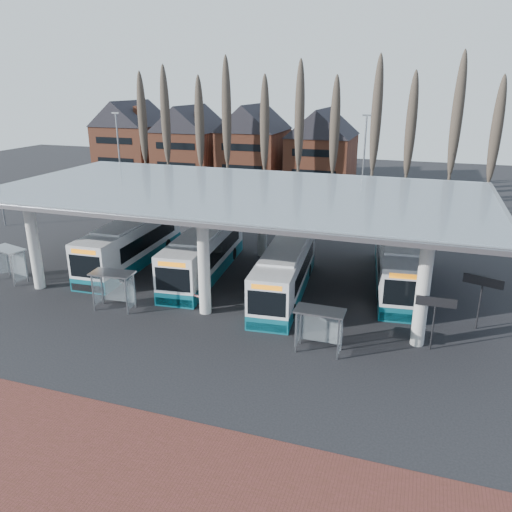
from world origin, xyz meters
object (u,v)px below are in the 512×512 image
(shelter_0, at_px, (10,257))
(shelter_1, at_px, (114,282))
(bus_0, at_px, (132,243))
(bus_1, at_px, (205,253))
(shelter_2, at_px, (320,320))
(bus_2, at_px, (285,271))
(bus_3, at_px, (398,262))

(shelter_0, height_order, shelter_1, shelter_1)
(bus_0, xyz_separation_m, shelter_1, (3.31, -7.36, 0.14))
(bus_1, bearing_deg, shelter_2, -44.82)
(shelter_1, bearing_deg, bus_0, 109.68)
(bus_2, bearing_deg, bus_3, 24.82)
(bus_2, distance_m, shelter_2, 7.50)
(bus_2, distance_m, shelter_0, 18.76)
(bus_0, relative_size, bus_3, 0.99)
(bus_0, bearing_deg, shelter_1, -68.68)
(bus_3, height_order, shelter_0, bus_3)
(bus_3, bearing_deg, bus_0, 179.51)
(bus_2, distance_m, bus_3, 7.76)
(bus_3, bearing_deg, bus_1, -176.44)
(bus_0, height_order, bus_2, bus_0)
(bus_3, bearing_deg, shelter_2, -113.21)
(bus_0, distance_m, shelter_2, 18.05)
(bus_2, bearing_deg, shelter_1, -153.81)
(bus_0, bearing_deg, shelter_2, -30.80)
(bus_0, height_order, bus_3, bus_3)
(bus_1, distance_m, shelter_0, 13.18)
(shelter_0, bearing_deg, bus_1, 38.66)
(bus_0, distance_m, bus_2, 12.50)
(shelter_0, bearing_deg, bus_3, 31.65)
(shelter_2, bearing_deg, shelter_1, 175.91)
(shelter_0, xyz_separation_m, shelter_1, (9.31, -1.69, 0.01))
(bus_1, bearing_deg, bus_0, 171.66)
(bus_0, bearing_deg, shelter_0, -139.48)
(bus_0, xyz_separation_m, bus_1, (6.04, -0.31, -0.02))
(bus_0, xyz_separation_m, shelter_0, (-6.00, -5.68, 0.14))
(bus_3, xyz_separation_m, shelter_1, (-15.77, -9.37, 0.13))
(bus_0, height_order, shelter_2, bus_0)
(bus_3, xyz_separation_m, shelter_0, (-25.09, -7.69, 0.13))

